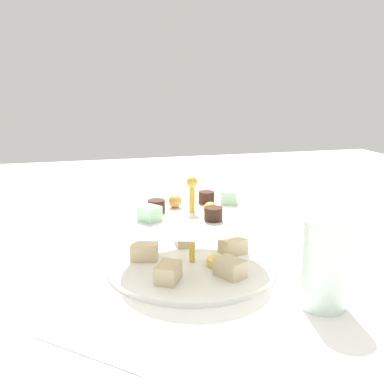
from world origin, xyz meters
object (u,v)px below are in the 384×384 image
Objects in this scene: tiered_serving_stand at (192,243)px; butter_knife_right at (315,241)px; water_glass_short_left at (167,212)px; butter_knife_left at (87,352)px; water_glass_tall_right at (325,264)px; teacup_with_saucer at (224,215)px.

butter_knife_right is at bearing 12.27° from tiered_serving_stand.
water_glass_short_left is at bearing 89.16° from tiered_serving_stand.
tiered_serving_stand is 1.78× the size of butter_knife_left.
tiered_serving_stand is 0.24m from water_glass_short_left.
water_glass_tall_right is at bearing 139.43° from butter_knife_right.
tiered_serving_stand is 4.50× the size of water_glass_short_left.
water_glass_short_left reaches higher than teacup_with_saucer.
butter_knife_left and butter_knife_right have the same top height.
water_glass_short_left is (-0.15, 0.43, -0.03)m from water_glass_tall_right.
tiered_serving_stand is at bearing 91.20° from butter_knife_left.
water_glass_tall_right is 0.79× the size of butter_knife_left.
teacup_with_saucer is 0.53× the size of butter_knife_left.
butter_knife_left is at bearing -131.12° from tiered_serving_stand.
butter_knife_left is (-0.32, -0.43, -0.02)m from teacup_with_saucer.
tiered_serving_stand reaches higher than teacup_with_saucer.
teacup_with_saucer is at bearing 58.14° from tiered_serving_stand.
teacup_with_saucer is at bearing 92.62° from water_glass_tall_right.
teacup_with_saucer is (-0.02, 0.40, -0.04)m from water_glass_tall_right.
butter_knife_right is (0.28, 0.06, -0.04)m from tiered_serving_stand.
butter_knife_left is at bearing -174.53° from water_glass_tall_right.
tiered_serving_stand reaches higher than butter_knife_right.
teacup_with_saucer is 0.22m from butter_knife_right.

